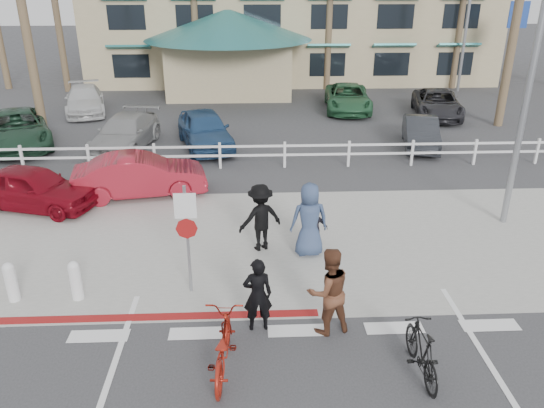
{
  "coord_description": "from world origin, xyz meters",
  "views": [
    {
      "loc": [
        -0.91,
        -8.23,
        6.71
      ],
      "look_at": [
        -0.38,
        3.67,
        1.5
      ],
      "focal_mm": 35.0,
      "sensor_mm": 36.0,
      "label": 1
    }
  ],
  "objects_px": {
    "sign_post": "(187,235)",
    "car_white_sedan": "(140,175)",
    "bike_red": "(222,346)",
    "bike_black": "(422,351)",
    "car_red_compact": "(32,188)"
  },
  "relations": [
    {
      "from": "bike_red",
      "to": "car_white_sedan",
      "type": "bearing_deg",
      "value": -66.79
    },
    {
      "from": "car_white_sedan",
      "to": "car_red_compact",
      "type": "bearing_deg",
      "value": 95.65
    },
    {
      "from": "bike_black",
      "to": "car_white_sedan",
      "type": "xyz_separation_m",
      "value": [
        -6.56,
        8.75,
        0.18
      ]
    },
    {
      "from": "sign_post",
      "to": "bike_red",
      "type": "height_order",
      "value": "sign_post"
    },
    {
      "from": "bike_red",
      "to": "car_red_compact",
      "type": "bearing_deg",
      "value": -47.4
    },
    {
      "from": "bike_black",
      "to": "car_white_sedan",
      "type": "distance_m",
      "value": 10.94
    },
    {
      "from": "bike_black",
      "to": "sign_post",
      "type": "bearing_deg",
      "value": -35.27
    },
    {
      "from": "sign_post",
      "to": "bike_black",
      "type": "distance_m",
      "value": 5.38
    },
    {
      "from": "car_white_sedan",
      "to": "sign_post",
      "type": "bearing_deg",
      "value": -170.2
    },
    {
      "from": "car_white_sedan",
      "to": "bike_red",
      "type": "bearing_deg",
      "value": -171.12
    },
    {
      "from": "sign_post",
      "to": "car_white_sedan",
      "type": "height_order",
      "value": "sign_post"
    },
    {
      "from": "sign_post",
      "to": "bike_black",
      "type": "bearing_deg",
      "value": -33.62
    },
    {
      "from": "car_white_sedan",
      "to": "car_red_compact",
      "type": "height_order",
      "value": "car_white_sedan"
    },
    {
      "from": "bike_red",
      "to": "car_red_compact",
      "type": "xyz_separation_m",
      "value": [
        -6.1,
        7.59,
        0.14
      ]
    },
    {
      "from": "bike_red",
      "to": "bike_black",
      "type": "xyz_separation_m",
      "value": [
        3.58,
        -0.26,
        -0.02
      ]
    }
  ]
}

